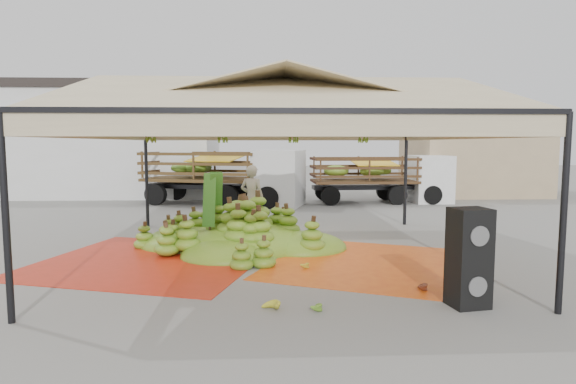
{
  "coord_description": "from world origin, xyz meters",
  "views": [
    {
      "loc": [
        -0.38,
        -10.8,
        2.54
      ],
      "look_at": [
        0.2,
        1.5,
        1.3
      ],
      "focal_mm": 30.0,
      "sensor_mm": 36.0,
      "label": 1
    }
  ],
  "objects_px": {
    "banana_heap": "(246,224)",
    "truck_left": "(230,171)",
    "speaker_stack": "(469,258)",
    "truck_right": "(386,174)",
    "vendor": "(252,198)"
  },
  "relations": [
    {
      "from": "banana_heap",
      "to": "truck_left",
      "type": "relative_size",
      "value": 0.77
    },
    {
      "from": "banana_heap",
      "to": "speaker_stack",
      "type": "distance_m",
      "value": 5.82
    },
    {
      "from": "speaker_stack",
      "to": "truck_left",
      "type": "relative_size",
      "value": 0.22
    },
    {
      "from": "truck_right",
      "to": "banana_heap",
      "type": "bearing_deg",
      "value": -124.79
    },
    {
      "from": "truck_left",
      "to": "speaker_stack",
      "type": "bearing_deg",
      "value": -54.37
    },
    {
      "from": "speaker_stack",
      "to": "vendor",
      "type": "distance_m",
      "value": 7.54
    },
    {
      "from": "truck_left",
      "to": "vendor",
      "type": "bearing_deg",
      "value": -64.14
    },
    {
      "from": "banana_heap",
      "to": "speaker_stack",
      "type": "xyz_separation_m",
      "value": [
        3.64,
        -4.54,
        0.2
      ]
    },
    {
      "from": "vendor",
      "to": "banana_heap",
      "type": "bearing_deg",
      "value": 107.52
    },
    {
      "from": "truck_right",
      "to": "vendor",
      "type": "bearing_deg",
      "value": -131.8
    },
    {
      "from": "speaker_stack",
      "to": "banana_heap",
      "type": "bearing_deg",
      "value": 118.68
    },
    {
      "from": "banana_heap",
      "to": "vendor",
      "type": "distance_m",
      "value": 2.16
    },
    {
      "from": "truck_left",
      "to": "truck_right",
      "type": "bearing_deg",
      "value": 19.31
    },
    {
      "from": "truck_left",
      "to": "truck_right",
      "type": "xyz_separation_m",
      "value": [
        6.72,
        0.4,
        -0.15
      ]
    },
    {
      "from": "banana_heap",
      "to": "truck_right",
      "type": "bearing_deg",
      "value": 57.13
    }
  ]
}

